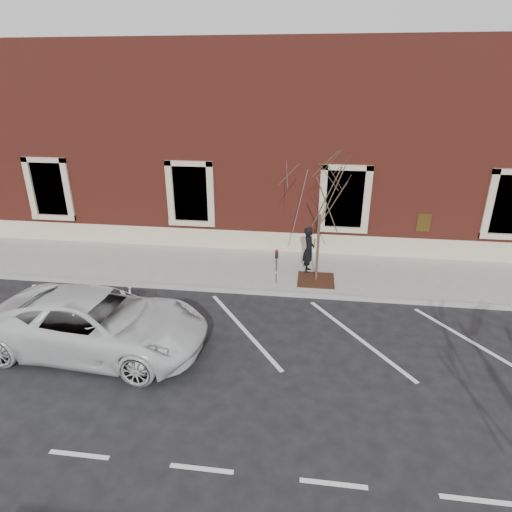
# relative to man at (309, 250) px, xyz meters

# --- Properties ---
(ground) EXTENTS (120.00, 120.00, 0.00)m
(ground) POSITION_rel_man_xyz_m (-1.75, -1.67, -0.99)
(ground) COLOR #28282B
(ground) RESTS_ON ground
(sidewalk_near) EXTENTS (40.00, 3.50, 0.15)m
(sidewalk_near) POSITION_rel_man_xyz_m (-1.75, 0.08, -0.92)
(sidewalk_near) COLOR beige
(sidewalk_near) RESTS_ON ground
(curb_near) EXTENTS (40.00, 0.12, 0.15)m
(curb_near) POSITION_rel_man_xyz_m (-1.75, -1.72, -0.92)
(curb_near) COLOR #9E9E99
(curb_near) RESTS_ON ground
(parking_stripes) EXTENTS (28.00, 4.40, 0.01)m
(parking_stripes) POSITION_rel_man_xyz_m (-1.75, -3.87, -0.99)
(parking_stripes) COLOR silver
(parking_stripes) RESTS_ON ground
(building_civic) EXTENTS (40.00, 8.62, 8.00)m
(building_civic) POSITION_rel_man_xyz_m (-1.75, 6.07, 3.00)
(building_civic) COLOR maroon
(building_civic) RESTS_ON ground
(man) EXTENTS (0.41, 0.62, 1.69)m
(man) POSITION_rel_man_xyz_m (0.00, 0.00, 0.00)
(man) COLOR black
(man) RESTS_ON sidewalk_near
(parking_meter) EXTENTS (0.11, 0.09, 1.23)m
(parking_meter) POSITION_rel_man_xyz_m (-1.05, -1.11, 0.01)
(parking_meter) COLOR #595B60
(parking_meter) RESTS_ON sidewalk_near
(tree_grate) EXTENTS (1.26, 1.26, 0.03)m
(tree_grate) POSITION_rel_man_xyz_m (0.30, -0.71, -0.83)
(tree_grate) COLOR #3B2013
(tree_grate) RESTS_ON sidewalk_near
(sapling) EXTENTS (2.60, 2.60, 4.34)m
(sapling) POSITION_rel_man_xyz_m (0.30, -0.71, 2.19)
(sapling) COLOR brown
(sapling) RESTS_ON sidewalk_near
(white_truck) EXTENTS (5.83, 2.97, 1.58)m
(white_truck) POSITION_rel_man_xyz_m (-5.32, -5.31, -0.20)
(white_truck) COLOR silver
(white_truck) RESTS_ON ground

